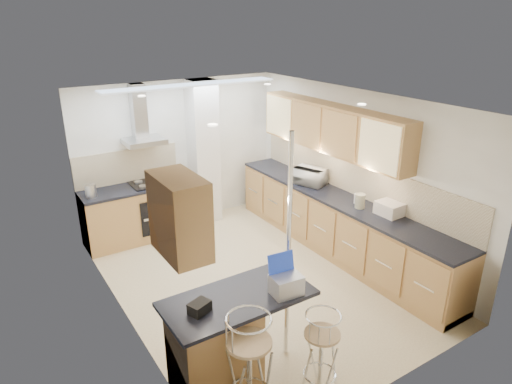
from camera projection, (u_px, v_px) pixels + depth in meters
ground at (255, 278)px, 6.45m from camera, size 4.80×4.80×0.00m
room_shell at (260, 164)px, 6.35m from camera, size 3.64×4.84×2.51m
right_counter at (337, 224)px, 7.04m from camera, size 0.63×4.40×0.92m
back_counter at (137, 213)px, 7.45m from camera, size 1.70×0.63×0.92m
peninsula at (239, 336)px, 4.58m from camera, size 1.47×0.72×0.94m
microwave at (310, 176)px, 7.34m from camera, size 0.49×0.58×0.27m
laptop at (286, 285)px, 4.42m from camera, size 0.31×0.25×0.20m
bag at (200, 307)px, 4.16m from camera, size 0.23×0.20×0.11m
bar_stool_near at (249, 367)px, 4.09m from camera, size 0.57×0.57×1.07m
bar_stool_end at (321, 353)px, 4.38m from camera, size 0.51×0.51×0.90m
jar_a at (314, 178)px, 7.37m from camera, size 0.15×0.15×0.19m
jar_b at (308, 178)px, 7.43m from camera, size 0.14×0.14×0.17m
jar_c at (360, 201)px, 6.45m from camera, size 0.14×0.14×0.21m
jar_d at (357, 199)px, 6.62m from camera, size 0.10×0.10×0.14m
bread_bin at (389, 209)px, 6.23m from camera, size 0.28×0.35×0.18m
kettle at (91, 191)px, 6.83m from camera, size 0.16×0.16×0.20m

